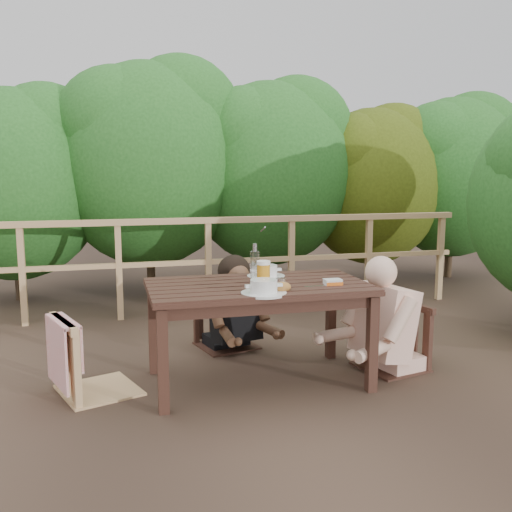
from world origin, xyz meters
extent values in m
plane|color=#463226|center=(0.00, 0.00, 0.00)|extent=(60.00, 60.00, 0.00)
cube|color=#301B14|center=(0.00, 0.00, 0.35)|extent=(1.51, 0.85, 0.70)
cube|color=tan|center=(-1.09, 0.10, 0.51)|extent=(0.64, 0.64, 1.01)
cube|color=#301B14|center=(-0.05, 0.86, 0.46)|extent=(0.55, 0.55, 0.91)
cube|color=#301B14|center=(1.05, 0.02, 0.46)|extent=(0.55, 0.55, 0.92)
cube|color=tan|center=(0.00, 2.00, 0.51)|extent=(5.60, 0.10, 1.01)
cylinder|color=white|center=(-0.04, -0.29, 0.75)|extent=(0.30, 0.30, 0.10)
cylinder|color=silver|center=(0.13, 0.27, 0.75)|extent=(0.28, 0.28, 0.09)
ellipsoid|color=#976432|center=(0.10, -0.26, 0.74)|extent=(0.12, 0.09, 0.07)
cylinder|color=gold|center=(0.02, -0.06, 0.79)|extent=(0.09, 0.09, 0.18)
cylinder|color=silver|center=(0.01, 0.11, 0.84)|extent=(0.07, 0.07, 0.28)
cylinder|color=silver|center=(0.11, -0.18, 0.74)|extent=(0.07, 0.07, 0.08)
cube|color=silver|center=(0.49, -0.17, 0.73)|extent=(0.13, 0.09, 0.05)
camera|label=1|loc=(-1.00, -3.79, 1.51)|focal=40.39mm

